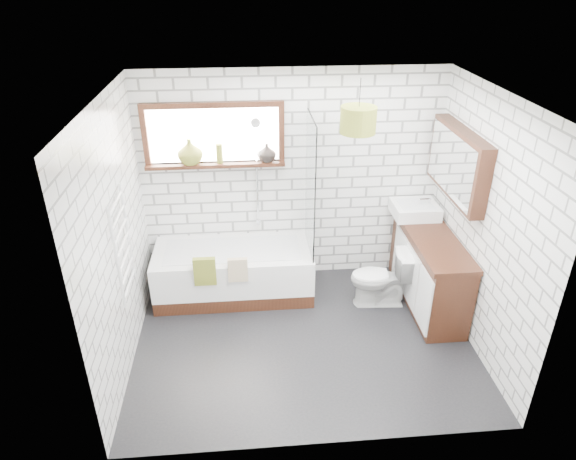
{
  "coord_description": "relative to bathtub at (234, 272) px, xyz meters",
  "views": [
    {
      "loc": [
        -0.53,
        -4.13,
        3.48
      ],
      "look_at": [
        -0.14,
        0.25,
        1.15
      ],
      "focal_mm": 32.0,
      "sensor_mm": 36.0,
      "label": 1
    }
  ],
  "objects": [
    {
      "name": "floor",
      "position": [
        0.71,
        -0.91,
        -0.29
      ],
      "size": [
        3.4,
        2.6,
        0.01
      ],
      "primitive_type": "cube",
      "color": "black",
      "rests_on": "ground"
    },
    {
      "name": "ceiling",
      "position": [
        0.71,
        -0.91,
        2.22
      ],
      "size": [
        3.4,
        2.6,
        0.01
      ],
      "primitive_type": "cube",
      "color": "white",
      "rests_on": "ground"
    },
    {
      "name": "wall_back",
      "position": [
        0.71,
        0.4,
        0.96
      ],
      "size": [
        3.4,
        0.01,
        2.5
      ],
      "primitive_type": "cube",
      "color": "white",
      "rests_on": "ground"
    },
    {
      "name": "wall_front",
      "position": [
        0.71,
        -2.21,
        0.96
      ],
      "size": [
        3.4,
        0.01,
        2.5
      ],
      "primitive_type": "cube",
      "color": "white",
      "rests_on": "ground"
    },
    {
      "name": "wall_left",
      "position": [
        -1.0,
        -0.91,
        0.96
      ],
      "size": [
        0.01,
        2.6,
        2.5
      ],
      "primitive_type": "cube",
      "color": "white",
      "rests_on": "ground"
    },
    {
      "name": "wall_right",
      "position": [
        2.41,
        -0.91,
        0.96
      ],
      "size": [
        0.01,
        2.6,
        2.5
      ],
      "primitive_type": "cube",
      "color": "white",
      "rests_on": "ground"
    },
    {
      "name": "window",
      "position": [
        -0.14,
        0.35,
        1.51
      ],
      "size": [
        1.52,
        0.16,
        0.68
      ],
      "primitive_type": "cube",
      "color": "black",
      "rests_on": "wall_back"
    },
    {
      "name": "towel_radiator",
      "position": [
        -0.95,
        -0.91,
        0.91
      ],
      "size": [
        0.06,
        0.52,
        1.0
      ],
      "primitive_type": "cube",
      "color": "white",
      "rests_on": "wall_left"
    },
    {
      "name": "mirror_cabinet",
      "position": [
        2.33,
        -0.31,
        1.36
      ],
      "size": [
        0.16,
        1.2,
        0.7
      ],
      "primitive_type": "cube",
      "color": "black",
      "rests_on": "wall_right"
    },
    {
      "name": "shower_riser",
      "position": [
        0.31,
        0.35,
        1.06
      ],
      "size": [
        0.02,
        0.02,
        1.3
      ],
      "primitive_type": "cylinder",
      "color": "silver",
      "rests_on": "wall_back"
    },
    {
      "name": "bathtub",
      "position": [
        0.0,
        0.0,
        0.0
      ],
      "size": [
        1.78,
        0.79,
        0.58
      ],
      "primitive_type": "cube",
      "color": "white",
      "rests_on": "floor"
    },
    {
      "name": "shower_screen",
      "position": [
        0.87,
        0.0,
        1.04
      ],
      "size": [
        0.02,
        0.72,
        1.5
      ],
      "primitive_type": "cube",
      "color": "white",
      "rests_on": "bathtub"
    },
    {
      "name": "towel_green",
      "position": [
        -0.29,
        -0.39,
        0.27
      ],
      "size": [
        0.23,
        0.06,
        0.32
      ],
      "primitive_type": "cube",
      "color": "olive",
      "rests_on": "bathtub"
    },
    {
      "name": "towel_beige",
      "position": [
        0.06,
        -0.39,
        0.27
      ],
      "size": [
        0.21,
        0.05,
        0.27
      ],
      "primitive_type": "cube",
      "color": "tan",
      "rests_on": "bathtub"
    },
    {
      "name": "vanity",
      "position": [
        2.17,
        -0.36,
        0.14
      ],
      "size": [
        0.48,
        1.49,
        0.85
      ],
      "primitive_type": "cube",
      "color": "black",
      "rests_on": "floor"
    },
    {
      "name": "basin",
      "position": [
        2.11,
        0.14,
        0.64
      ],
      "size": [
        0.51,
        0.44,
        0.15
      ],
      "primitive_type": "cube",
      "color": "white",
      "rests_on": "vanity"
    },
    {
      "name": "tap",
      "position": [
        2.27,
        0.14,
        0.69
      ],
      "size": [
        0.03,
        0.03,
        0.16
      ],
      "primitive_type": "cylinder",
      "rotation": [
        0.0,
        0.0,
        0.1
      ],
      "color": "silver",
      "rests_on": "vanity"
    },
    {
      "name": "toilet",
      "position": [
        1.63,
        -0.35,
        0.05
      ],
      "size": [
        0.42,
        0.68,
        0.67
      ],
      "primitive_type": "imported",
      "rotation": [
        0.0,
        0.0,
        -1.64
      ],
      "color": "white",
      "rests_on": "floor"
    },
    {
      "name": "vase_olive",
      "position": [
        -0.41,
        0.32,
        1.33
      ],
      "size": [
        0.3,
        0.3,
        0.28
      ],
      "primitive_type": "imported",
      "rotation": [
        0.0,
        0.0,
        -0.15
      ],
      "color": "olive",
      "rests_on": "window"
    },
    {
      "name": "vase_dark",
      "position": [
        0.42,
        0.32,
        1.29
      ],
      "size": [
        0.25,
        0.25,
        0.2
      ],
      "primitive_type": "imported",
      "rotation": [
        0.0,
        0.0,
        0.32
      ],
      "color": "black",
      "rests_on": "window"
    },
    {
      "name": "bottle",
      "position": [
        -0.09,
        0.32,
        1.3
      ],
      "size": [
        0.08,
        0.08,
        0.21
      ],
      "primitive_type": "cylinder",
      "rotation": [
        0.0,
        0.0,
        -0.21
      ],
      "color": "olive",
      "rests_on": "window"
    },
    {
      "name": "pendant",
      "position": [
        1.29,
        -0.22,
        1.81
      ],
      "size": [
        0.35,
        0.35,
        0.26
      ],
      "primitive_type": "cylinder",
      "color": "olive",
      "rests_on": "ceiling"
    }
  ]
}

